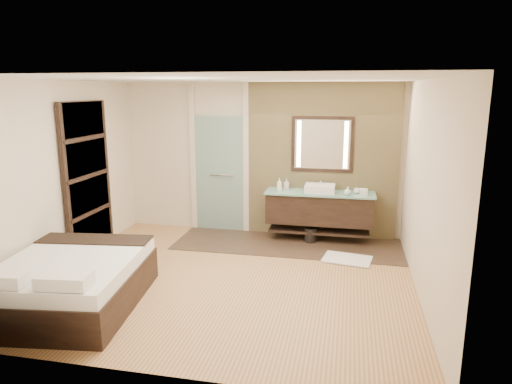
% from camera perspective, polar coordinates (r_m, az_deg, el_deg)
% --- Properties ---
extents(floor, '(5.00, 5.00, 0.00)m').
position_cam_1_polar(floor, '(6.46, -3.40, -10.78)').
color(floor, '#93653D').
rests_on(floor, ground).
extents(tile_strip, '(3.80, 1.30, 0.01)m').
position_cam_1_polar(tile_strip, '(7.81, 3.95, -6.50)').
color(tile_strip, '#37251E').
rests_on(tile_strip, floor).
extents(stone_wall, '(2.60, 0.08, 2.70)m').
position_cam_1_polar(stone_wall, '(8.03, 8.24, 3.83)').
color(stone_wall, tan).
rests_on(stone_wall, floor).
extents(vanity, '(1.85, 0.55, 0.88)m').
position_cam_1_polar(vanity, '(7.90, 7.93, -2.01)').
color(vanity, black).
rests_on(vanity, stone_wall).
extents(mirror_unit, '(1.06, 0.04, 0.96)m').
position_cam_1_polar(mirror_unit, '(7.94, 8.28, 5.91)').
color(mirror_unit, black).
rests_on(mirror_unit, stone_wall).
extents(frosted_door, '(1.10, 0.12, 2.70)m').
position_cam_1_polar(frosted_door, '(8.37, -4.57, 2.85)').
color(frosted_door, silver).
rests_on(frosted_door, floor).
extents(shoji_partition, '(0.06, 1.20, 2.40)m').
position_cam_1_polar(shoji_partition, '(7.59, -20.29, 1.59)').
color(shoji_partition, black).
rests_on(shoji_partition, floor).
extents(bed, '(1.76, 2.09, 0.74)m').
position_cam_1_polar(bed, '(6.02, -22.09, -10.38)').
color(bed, black).
rests_on(bed, floor).
extents(bath_mat, '(0.80, 0.62, 0.02)m').
position_cam_1_polar(bath_mat, '(7.23, 11.32, -8.22)').
color(bath_mat, silver).
rests_on(bath_mat, floor).
extents(waste_bin, '(0.25, 0.25, 0.25)m').
position_cam_1_polar(waste_bin, '(7.91, 6.81, -5.39)').
color(waste_bin, black).
rests_on(waste_bin, floor).
extents(tissue_box, '(0.13, 0.13, 0.10)m').
position_cam_1_polar(tissue_box, '(7.74, 13.30, 0.01)').
color(tissue_box, silver).
rests_on(tissue_box, vanity).
extents(soap_bottle_a, '(0.09, 0.09, 0.23)m').
position_cam_1_polar(soap_bottle_a, '(7.80, 2.93, 0.91)').
color(soap_bottle_a, white).
rests_on(soap_bottle_a, vanity).
extents(soap_bottle_b, '(0.09, 0.09, 0.19)m').
position_cam_1_polar(soap_bottle_b, '(7.96, 3.84, 0.99)').
color(soap_bottle_b, '#B2B2B2').
rests_on(soap_bottle_b, vanity).
extents(soap_bottle_c, '(0.12, 0.12, 0.14)m').
position_cam_1_polar(soap_bottle_c, '(7.65, 11.38, 0.12)').
color(soap_bottle_c, '#ACD9CF').
rests_on(soap_bottle_c, vanity).
extents(cup, '(0.13, 0.13, 0.09)m').
position_cam_1_polar(cup, '(7.82, 12.52, 0.14)').
color(cup, white).
rests_on(cup, vanity).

